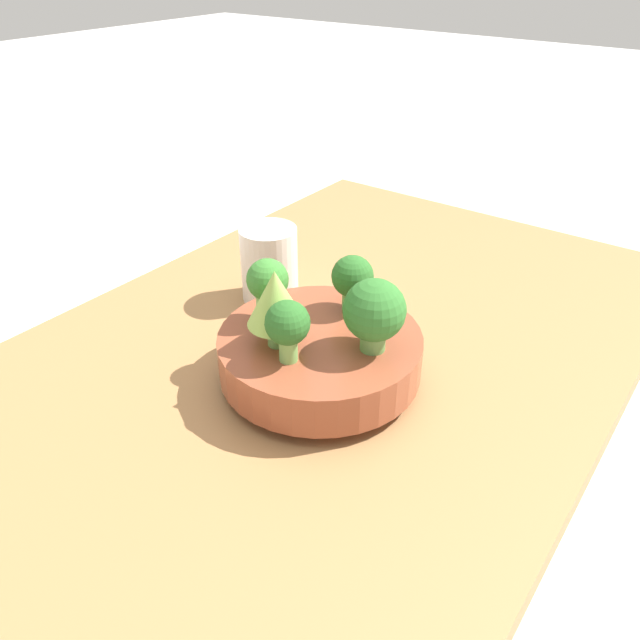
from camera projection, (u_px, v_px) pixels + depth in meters
ground_plane at (298, 394)px, 0.76m from camera, size 6.00×6.00×0.00m
table at (298, 380)px, 0.75m from camera, size 1.14×0.66×0.04m
bowl at (320, 354)px, 0.70m from camera, size 0.23×0.23×0.06m
broccoli_floret_back at (268, 285)px, 0.69m from camera, size 0.05×0.05×0.08m
broccoli_floret_front at (374, 312)px, 0.64m from camera, size 0.07×0.07×0.08m
romanesco_piece_far at (276, 300)px, 0.64m from camera, size 0.06×0.06×0.09m
broccoli_floret_left at (288, 325)px, 0.62m from camera, size 0.05×0.05×0.07m
broccoli_floret_right at (352, 279)px, 0.71m from camera, size 0.05×0.05×0.07m
cup at (269, 264)px, 0.85m from camera, size 0.08×0.08×0.10m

